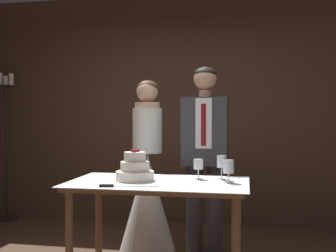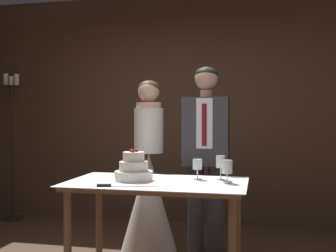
# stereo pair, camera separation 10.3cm
# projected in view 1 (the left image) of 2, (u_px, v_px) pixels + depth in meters

# --- Properties ---
(wall_back) EXTENTS (5.40, 0.12, 2.79)m
(wall_back) POSITION_uv_depth(u_px,v_px,m) (182.00, 108.00, 5.21)
(wall_back) COLOR #513828
(wall_back) RESTS_ON ground_plane
(cake_table) EXTENTS (1.36, 0.79, 0.80)m
(cake_table) POSITION_uv_depth(u_px,v_px,m) (158.00, 194.00, 3.19)
(cake_table) COLOR #8E6B4C
(cake_table) RESTS_ON ground_plane
(tiered_cake) EXTENTS (0.29, 0.29, 0.24)m
(tiered_cake) POSITION_uv_depth(u_px,v_px,m) (135.00, 170.00, 3.23)
(tiered_cake) COLOR silver
(tiered_cake) RESTS_ON cake_table
(cake_knife) EXTENTS (0.41, 0.12, 0.02)m
(cake_knife) POSITION_uv_depth(u_px,v_px,m) (117.00, 186.00, 2.94)
(cake_knife) COLOR silver
(cake_knife) RESTS_ON cake_table
(wine_glass_near) EXTENTS (0.08, 0.08, 0.16)m
(wine_glass_near) POSITION_uv_depth(u_px,v_px,m) (198.00, 165.00, 3.31)
(wine_glass_near) COLOR silver
(wine_glass_near) RESTS_ON cake_table
(wine_glass_middle) EXTENTS (0.07, 0.07, 0.19)m
(wine_glass_middle) POSITION_uv_depth(u_px,v_px,m) (221.00, 163.00, 3.29)
(wine_glass_middle) COLOR silver
(wine_glass_middle) RESTS_ON cake_table
(wine_glass_far) EXTENTS (0.08, 0.08, 0.17)m
(wine_glass_far) POSITION_uv_depth(u_px,v_px,m) (228.00, 167.00, 3.13)
(wine_glass_far) COLOR silver
(wine_glass_far) RESTS_ON cake_table
(bride) EXTENTS (0.54, 0.54, 1.64)m
(bride) POSITION_uv_depth(u_px,v_px,m) (147.00, 189.00, 4.02)
(bride) COLOR white
(bride) RESTS_ON ground_plane
(groom) EXTENTS (0.42, 0.25, 1.76)m
(groom) POSITION_uv_depth(u_px,v_px,m) (205.00, 149.00, 3.91)
(groom) COLOR #38383D
(groom) RESTS_ON ground_plane
(candle_stand) EXTENTS (0.28, 0.28, 1.83)m
(candle_stand) POSITION_uv_depth(u_px,v_px,m) (6.00, 144.00, 5.23)
(candle_stand) COLOR black
(candle_stand) RESTS_ON ground_plane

